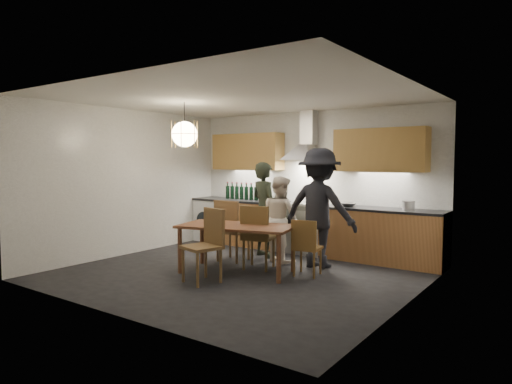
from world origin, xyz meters
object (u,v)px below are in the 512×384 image
Objects in this scene: person_left at (265,209)px; stock_pot at (408,206)px; dining_table at (237,231)px; mixing_bowl at (348,205)px; person_mid at (280,219)px; person_right at (319,208)px; wine_bottles at (246,191)px; chair_back_left at (230,227)px; chair_front at (207,240)px.

person_left is 2.39m from stock_pot.
dining_table is 2.12m from mixing_bowl.
dining_table is at bearing 103.58° from person_mid.
person_right reaches higher than dining_table.
person_right is at bearing -140.20° from stock_pot.
wine_bottles is at bearing 108.74° from dining_table.
stock_pot is (0.99, 0.09, 0.03)m from mixing_bowl.
wine_bottles is (-1.26, 1.94, 0.43)m from dining_table.
chair_back_left is 2.05m from mixing_bowl.
chair_back_left is at bearing 129.28° from chair_front.
chair_back_left is 1.27m from chair_front.
person_left is 0.88× the size of person_right.
person_right is 6.70× the size of mixing_bowl.
stock_pot is at bearing -139.75° from person_left.
dining_table is at bearing -117.31° from mixing_bowl.
person_mid is at bearing 68.49° from dining_table.
dining_table is 1.79× the size of wine_bottles.
person_right is at bearing -98.09° from mixing_bowl.
person_right reaches higher than stock_pot.
dining_table is 6.63× the size of mixing_bowl.
person_right reaches higher than chair_back_left.
person_mid is (0.15, 1.66, 0.13)m from chair_front.
person_mid is at bearing -0.38° from person_right.
dining_table is at bearing 103.14° from chair_front.
person_mid reaches higher than chair_back_left.
person_right is (1.16, -0.16, 0.11)m from person_left.
dining_table is at bearing -56.97° from wine_bottles.
person_mid is at bearing -33.57° from wine_bottles.
person_left reaches higher than dining_table.
mixing_bowl is at bearing 48.40° from dining_table.
person_right is 9.75× the size of stock_pot.
wine_bottles reaches higher than stock_pot.
chair_back_left is at bearing 18.96° from person_right.
person_mid reaches higher than stock_pot.
mixing_bowl is at bearing 83.59° from chair_front.
dining_table is 0.64m from chair_front.
mixing_bowl is at bearing -174.84° from stock_pot.
person_right is (1.39, 0.52, 0.35)m from chair_back_left.
person_right reaches higher than person_mid.
wine_bottles is at bearing -12.77° from person_mid.
person_right reaches higher than person_left.
chair_back_left reaches higher than dining_table.
person_right reaches higher than chair_front.
wine_bottles is (-2.11, 0.91, 0.13)m from person_right.
chair_back_left is at bearing -138.12° from mixing_bowl.
chair_front is 0.71× the size of person_mid.
stock_pot is at bearing -132.02° from person_mid.
person_left is 5.91× the size of mixing_bowl.
wine_bottles is (-0.72, 1.43, 0.48)m from chair_back_left.
person_left reaches higher than chair_back_left.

